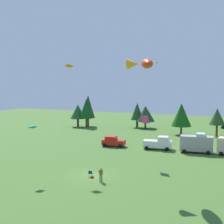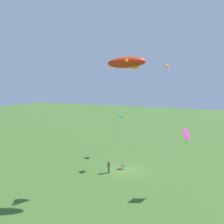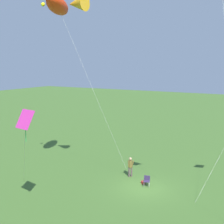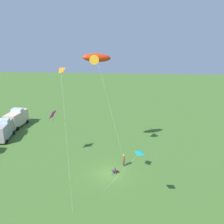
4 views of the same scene
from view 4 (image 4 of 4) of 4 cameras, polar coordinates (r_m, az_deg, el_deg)
The scene contains 10 objects.
ground_plane at distance 34.95m, azimuth -0.47°, elevation -13.22°, with size 160.00×160.00×0.00m, color #3F6528.
person_kite_flyer at distance 36.18m, azimuth 2.60°, elevation -10.23°, with size 0.54×0.49×1.74m.
folding_chair at distance 34.68m, azimuth 0.48°, elevation -12.55°, with size 0.61×0.61×0.82m.
backpack_on_grass at distance 35.23m, azimuth 0.93°, elevation -12.74°, with size 0.32×0.22×0.22m, color red.
van_motorhome_grey at distance 48.01m, azimuth -22.73°, elevation -3.61°, with size 5.63×3.15×3.34m.
van_camper_beige at distance 53.29m, azimuth -20.09°, elevation -1.25°, with size 5.59×3.05×3.34m.
kite_large_fish at distance 36.35m, azimuth -3.44°, elevation 11.63°, with size 5.59×6.42×14.86m.
kite_delta_teal at distance 25.99m, azimuth 5.76°, elevation -8.84°, with size 2.97×4.47×6.69m.
kite_delta_orange at distance 25.14m, azimuth -11.33°, elevation 8.87°, with size 2.44×1.49×14.64m.
kite_diamond_rainbow at distance 37.59m, azimuth -12.65°, elevation -0.66°, with size 6.03×5.24×7.07m.
Camera 4 is at (-29.88, -2.52, 17.94)m, focal length 42.00 mm.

